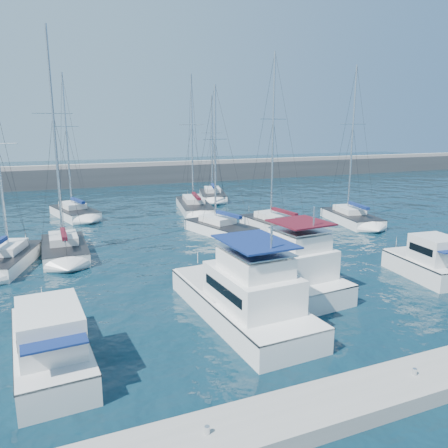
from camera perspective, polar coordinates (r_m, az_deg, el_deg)
name	(u,v)px	position (r m, az deg, el deg)	size (l,w,h in m)	color
ground	(268,288)	(26.21, 5.83, -8.38)	(220.00, 220.00, 0.00)	black
breakwater	(119,178)	(74.83, -13.58, 5.91)	(160.00, 6.00, 4.45)	#424244
dock	(413,382)	(18.19, 23.51, -18.42)	(40.00, 2.20, 0.60)	gray
dock_cleat_near_port	(207,430)	(14.07, -2.21, -25.28)	(0.16, 0.16, 0.25)	silver
dock_cleat_centre	(415,372)	(17.98, 23.64, -17.25)	(0.16, 0.16, 0.25)	silver
motor_yacht_port_outer	(51,346)	(19.05, -21.67, -14.57)	(3.11, 7.47, 3.20)	silver
motor_yacht_port_inner	(244,298)	(21.71, 2.66, -9.68)	(4.15, 10.30, 4.69)	white
motor_yacht_stbd_inner	(290,272)	(25.59, 8.64, -6.28)	(4.47, 8.05, 4.69)	white
motor_yacht_stbd_outer	(428,264)	(30.37, 25.14, -4.70)	(3.17, 5.65, 3.20)	silver
sailboat_mid_a	(5,259)	(33.31, -26.65, -4.16)	(4.98, 7.62, 13.16)	white
sailboat_mid_b	(64,249)	(34.31, -20.13, -3.03)	(3.09, 7.14, 16.50)	silver
sailboat_mid_c	(220,228)	(38.80, -0.51, -0.55)	(4.79, 7.67, 13.17)	white
sailboat_mid_d	(275,224)	(40.46, 6.74, -0.05)	(4.03, 7.97, 16.06)	silver
sailboat_mid_e	(351,217)	(45.07, 16.26, 0.83)	(4.37, 8.08, 15.36)	white
sailboat_back_a	(75,212)	(48.49, -18.94, 1.45)	(4.83, 7.87, 14.98)	white
sailboat_back_b	(194,206)	(49.56, -3.91, 2.32)	(4.87, 10.05, 15.30)	white
sailboat_back_c	(213,196)	(57.19, -1.50, 3.73)	(5.01, 7.96, 13.65)	white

